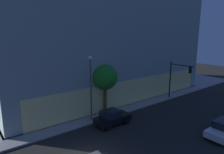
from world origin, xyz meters
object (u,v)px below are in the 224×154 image
object	(u,v)px
traffic_light_far_corner	(178,75)
car_black	(112,117)
sidewalk_tree	(105,77)
street_lamp_sidewalk	(91,80)
modern_building	(93,36)

from	to	relation	value
traffic_light_far_corner	car_black	xyz separation A→B (m)	(-12.88, -0.70, -3.11)
sidewalk_tree	street_lamp_sidewalk	bearing A→B (deg)	-161.89
modern_building	sidewalk_tree	bearing A→B (deg)	-116.09
sidewalk_tree	car_black	distance (m)	5.07
traffic_light_far_corner	street_lamp_sidewalk	size ratio (longest dim) A/B	0.76
modern_building	street_lamp_sidewalk	xyz separation A→B (m)	(-7.64, -11.22, -4.78)
traffic_light_far_corner	sidewalk_tree	xyz separation A→B (m)	(-11.59, 2.38, 0.71)
modern_building	car_black	bearing A→B (deg)	-115.32
car_black	traffic_light_far_corner	bearing A→B (deg)	3.11
street_lamp_sidewalk	car_black	size ratio (longest dim) A/B	1.81
modern_building	car_black	world-z (taller)	modern_building
traffic_light_far_corner	car_black	distance (m)	13.27
car_black	sidewalk_tree	bearing A→B (deg)	67.34
street_lamp_sidewalk	car_black	bearing A→B (deg)	-60.63
modern_building	traffic_light_far_corner	distance (m)	15.41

